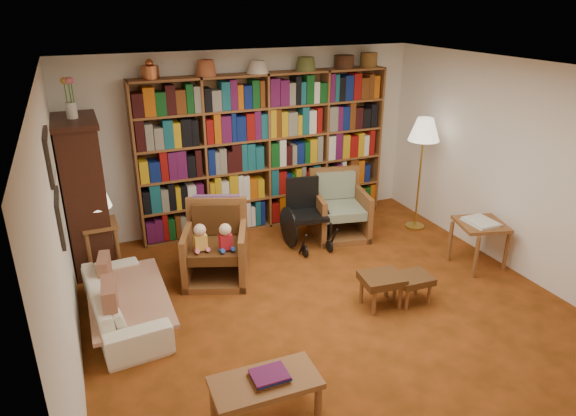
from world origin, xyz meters
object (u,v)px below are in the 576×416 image
sofa (124,301)px  side_table_papers (480,229)px  footstool_a (382,281)px  side_table_lamp (101,237)px  armchair_leather (213,247)px  armchair_sage (337,210)px  coffee_table (265,385)px  floor_lamp (424,134)px  wheelchair (306,215)px  footstool_b (413,281)px

sofa → side_table_papers: size_ratio=2.35×
sofa → footstool_a: sofa is taller
side_table_lamp → footstool_a: (2.70, -1.94, -0.17)m
side_table_lamp → footstool_a: size_ratio=1.39×
sofa → armchair_leather: armchair_leather is taller
side_table_papers → armchair_sage: bearing=126.9°
armchair_sage → coffee_table: bearing=-126.7°
coffee_table → armchair_leather: bearing=84.3°
floor_lamp → side_table_lamp: bearing=175.3°
armchair_leather → side_table_papers: size_ratio=1.47×
armchair_leather → sofa: bearing=-152.7°
armchair_sage → floor_lamp: 1.59m
wheelchair → floor_lamp: 1.97m
coffee_table → armchair_sage: bearing=53.3°
wheelchair → footstool_a: 1.73m
sofa → footstool_b: bearing=-110.9°
side_table_lamp → sofa: bearing=-85.0°
side_table_lamp → floor_lamp: 4.41m
armchair_leather → armchair_sage: armchair_leather is taller
side_table_papers → footstool_a: bearing=-168.8°
wheelchair → armchair_leather: bearing=-165.4°
sofa → wheelchair: wheelchair is taller
armchair_sage → side_table_papers: size_ratio=1.35×
wheelchair → footstool_a: size_ratio=1.92×
side_table_papers → side_table_lamp: bearing=159.4°
sofa → footstool_b: 3.08m
armchair_leather → wheelchair: armchair_leather is taller
sofa → wheelchair: 2.67m
side_table_lamp → footstool_a: bearing=-35.7°
side_table_lamp → armchair_sage: (3.14, -0.07, -0.13)m
armchair_sage → coffee_table: size_ratio=1.06×
wheelchair → footstool_b: size_ratio=2.31×
sofa → floor_lamp: bearing=-84.0°
side_table_lamp → coffee_table: bearing=-71.9°
side_table_lamp → footstool_b: bearing=-33.3°
side_table_lamp → armchair_leather: size_ratio=0.67×
footstool_b → coffee_table: size_ratio=0.46×
footstool_b → coffee_table: (-2.08, -0.97, 0.06)m
armchair_sage → armchair_leather: bearing=-165.3°
wheelchair → floor_lamp: floor_lamp is taller
armchair_leather → side_table_papers: bearing=-18.7°
armchair_sage → footstool_a: (-0.44, -1.87, -0.04)m
floor_lamp → coffee_table: size_ratio=1.89×
armchair_sage → footstool_a: 1.92m
side_table_lamp → footstool_b: side_table_lamp is taller
armchair_leather → side_table_papers: (3.09, -1.04, 0.12)m
side_table_lamp → side_table_papers: size_ratio=0.99×
armchair_leather → wheelchair: (1.38, 0.36, 0.04)m
armchair_leather → side_table_papers: 3.26m
side_table_papers → footstool_a: (-1.60, -0.32, -0.19)m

